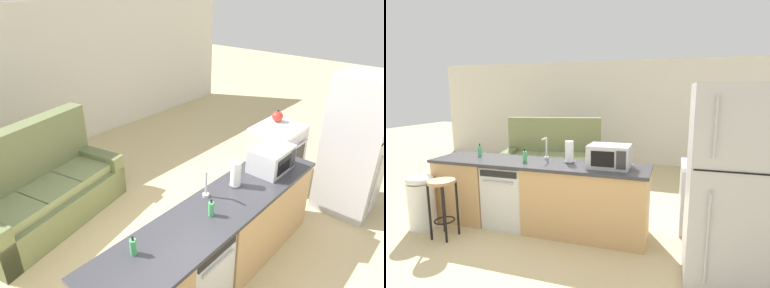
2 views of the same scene
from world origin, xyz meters
The scene contains 13 objects.
ground_plane centered at (0.00, 0.00, 0.00)m, with size 24.00×24.00×0.00m, color tan.
wall_back centered at (0.30, 4.20, 1.30)m, with size 10.00×0.06×2.60m.
kitchen_counter centered at (0.24, 0.00, 0.42)m, with size 2.94×0.66×0.90m.
dishwasher centered at (-0.25, 0.00, 0.42)m, with size 0.58×0.61×0.84m.
stove_range centered at (2.35, 0.55, 0.45)m, with size 0.76×0.68×0.90m.
refrigerator centered at (2.35, -0.55, 0.94)m, with size 0.72×0.73×1.88m.
microwave centered at (1.12, 0.00, 1.04)m, with size 0.50×0.37×0.28m.
sink_faucet centered at (0.20, 0.20, 1.03)m, with size 0.07×0.18×0.30m.
paper_towel_roll centered at (0.57, 0.11, 1.04)m, with size 0.14×0.14×0.28m.
soap_bottle centered at (-0.01, -0.02, 0.97)m, with size 0.06×0.06×0.18m.
dish_soap_bottle centered at (-0.80, 0.13, 0.97)m, with size 0.06×0.06×0.18m.
kettle centered at (2.52, 0.68, 0.99)m, with size 0.21×0.17×0.19m.
couch centered at (-0.55, 2.33, 0.39)m, with size 2.16×1.35×1.27m.
Camera 1 is at (-2.06, -1.60, 2.86)m, focal length 32.00 mm.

